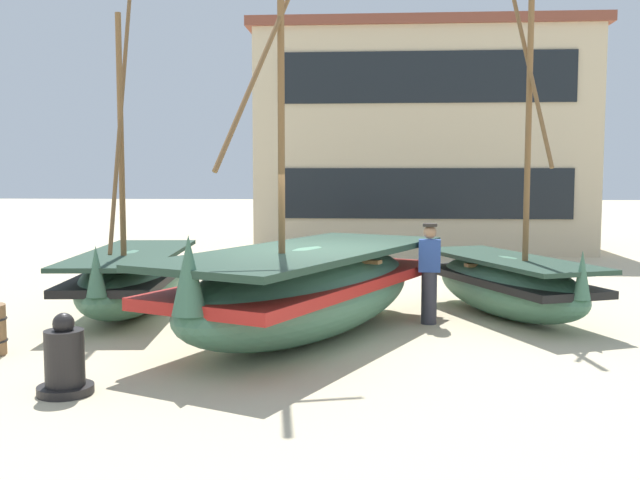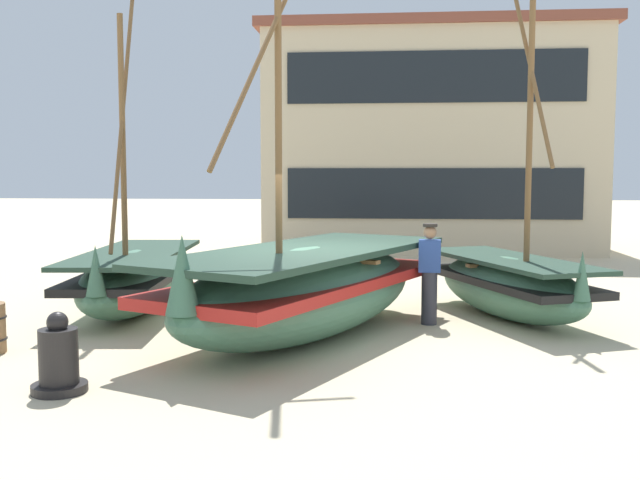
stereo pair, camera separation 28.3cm
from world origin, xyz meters
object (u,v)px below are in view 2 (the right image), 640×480
at_px(fisherman_by_hull, 430,275).
at_px(capstan_winch, 59,361).
at_px(fishing_boat_near_left, 134,278).
at_px(fishing_boat_centre_large, 305,288).
at_px(harbor_building_main, 428,141).
at_px(fishing_boat_far_right, 510,284).

xyz_separation_m(fisherman_by_hull, capstan_winch, (-4.46, -4.26, -0.46)).
relative_size(fishing_boat_near_left, fisherman_by_hull, 3.39).
height_order(fishing_boat_centre_large, harbor_building_main, harbor_building_main).
relative_size(fisherman_by_hull, harbor_building_main, 0.15).
height_order(fishing_boat_near_left, capstan_winch, fishing_boat_near_left).
height_order(fishing_boat_near_left, fishing_boat_centre_large, fishing_boat_centre_large).
bearing_deg(fisherman_by_hull, fishing_boat_far_right, 25.50).
distance_m(fisherman_by_hull, capstan_winch, 6.18).
bearing_deg(capstan_winch, fishing_boat_near_left, 99.63).
bearing_deg(fishing_boat_far_right, harbor_building_main, 93.39).
bearing_deg(capstan_winch, fisherman_by_hull, 43.72).
distance_m(fishing_boat_centre_large, harbor_building_main, 15.20).
bearing_deg(fishing_boat_near_left, fisherman_by_hull, -7.48).
relative_size(fishing_boat_centre_large, harbor_building_main, 0.63).
bearing_deg(fishing_boat_near_left, fishing_boat_far_right, -0.15).
height_order(fisherman_by_hull, harbor_building_main, harbor_building_main).
height_order(fishing_boat_near_left, fishing_boat_far_right, fishing_boat_far_right).
xyz_separation_m(fishing_boat_centre_large, fishing_boat_far_right, (3.38, 1.82, -0.16)).
distance_m(fishing_boat_near_left, fishing_boat_centre_large, 3.82).
distance_m(capstan_winch, harbor_building_main, 18.81).
bearing_deg(fishing_boat_centre_large, fisherman_by_hull, 30.34).
bearing_deg(fishing_boat_near_left, capstan_winch, -80.37).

